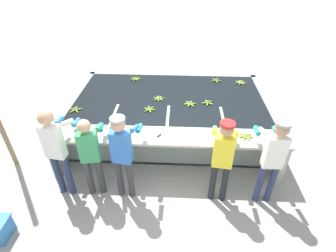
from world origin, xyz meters
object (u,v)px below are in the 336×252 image
Objects in this scene: banana_bunch_floating_4 at (216,80)px; banana_bunch_ledge_0 at (246,136)px; banana_bunch_floating_7 at (136,79)px; worker_0 at (56,146)px; banana_bunch_floating_2 at (190,104)px; banana_bunch_floating_6 at (150,109)px; worker_2 at (122,151)px; banana_bunch_floating_3 at (76,110)px; banana_bunch_floating_0 at (159,99)px; worker_4 at (273,155)px; banana_bunch_floating_5 at (208,103)px; worker_1 at (90,151)px; banana_bunch_floating_1 at (241,82)px; knife_0 at (162,134)px; worker_3 at (223,155)px.

banana_bunch_ledge_0 reaches higher than banana_bunch_floating_4.
banana_bunch_floating_4 is at bearing 0.24° from banana_bunch_floating_7.
banana_bunch_floating_2 is at bearing 38.19° from worker_0.
worker_2 is at bearing -100.52° from banana_bunch_floating_6.
banana_bunch_floating_3 is 0.99× the size of banana_bunch_floating_6.
banana_bunch_floating_6 is at bearing -109.06° from banana_bunch_floating_0.
worker_4 reaches higher than banana_bunch_floating_2.
banana_bunch_floating_4 is (0.70, 1.23, 0.00)m from banana_bunch_floating_2.
banana_bunch_floating_4 is at bearing 75.46° from banana_bunch_floating_5.
worker_0 is 6.26× the size of banana_bunch_floating_6.
worker_0 reaches higher than banana_bunch_floating_7.
banana_bunch_ledge_0 is (2.13, 0.64, -0.11)m from worker_2.
worker_1 reaches higher than banana_bunch_floating_6.
banana_bunch_floating_2 is at bearing 45.47° from worker_1.
banana_bunch_floating_0 is 1.02× the size of banana_bunch_floating_5.
worker_1 is 1.68m from banana_bunch_floating_6.
worker_4 is 3.96m from banana_bunch_floating_3.
banana_bunch_floating_1 is 2.69m from banana_bunch_floating_7.
banana_bunch_floating_4 reaches higher than knife_0.
worker_2 is 6.09× the size of banana_bunch_floating_4.
knife_0 is (1.16, 0.61, -0.04)m from worker_1.
worker_1 is 5.67× the size of banana_bunch_floating_6.
banana_bunch_floating_5 is (-0.91, -1.08, 0.00)m from banana_bunch_floating_1.
worker_4 is (3.52, -0.01, -0.04)m from worker_0.
banana_bunch_floating_0 and banana_bunch_floating_4 have the same top height.
banana_bunch_floating_6 is 1.00× the size of banana_bunch_floating_7.
worker_4 is 3.06m from banana_bunch_floating_4.
worker_3 is 1.84m from banana_bunch_floating_2.
worker_0 reaches higher than worker_3.
banana_bunch_floating_0 is (-1.98, 1.97, -0.11)m from worker_4.
worker_0 reaches higher than banana_bunch_floating_4.
worker_4 reaches higher than knife_0.
banana_bunch_floating_3 is at bearing -176.27° from banana_bunch_floating_6.
banana_bunch_floating_3 is at bearing -161.61° from banana_bunch_floating_0.
banana_bunch_floating_3 is at bearing -171.30° from banana_bunch_floating_5.
banana_bunch_floating_2 is at bearing -171.08° from banana_bunch_floating_5.
banana_bunch_floating_7 is at bearing 109.66° from knife_0.
worker_2 is 5.98× the size of banana_bunch_floating_6.
worker_2 is 1.90m from banana_bunch_floating_3.
banana_bunch_floating_4 is at bearing 27.19° from banana_bunch_floating_3.
banana_bunch_ledge_0 is (0.29, -2.37, 0.00)m from banana_bunch_floating_4.
banana_bunch_floating_1 is 2.92m from knife_0.
worker_1 is at bearing -134.53° from banana_bunch_floating_2.
worker_1 is 0.57m from worker_2.
banana_bunch_floating_7 is at bearing 146.79° from banana_bunch_floating_5.
banana_bunch_floating_3 is (-3.72, -1.51, 0.00)m from banana_bunch_floating_1.
worker_4 is at bearing 0.03° from worker_2.
banana_bunch_ledge_0 is (0.50, 0.64, -0.08)m from worker_3.
worker_2 reaches higher than banana_bunch_floating_2.
worker_3 is 3.03m from banana_bunch_floating_1.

